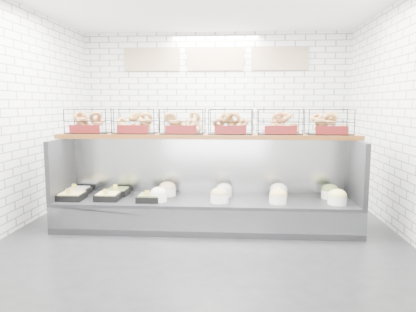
{
  "coord_description": "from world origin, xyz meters",
  "views": [
    {
      "loc": [
        0.4,
        -5.03,
        1.67
      ],
      "look_at": [
        0.02,
        0.45,
        0.96
      ],
      "focal_mm": 35.0,
      "sensor_mm": 36.0,
      "label": 1
    }
  ],
  "objects": [
    {
      "name": "bagel_shelf",
      "position": [
        -0.0,
        0.52,
        1.39
      ],
      "size": [
        4.1,
        0.5,
        0.4
      ],
      "color": "#522B11",
      "rests_on": "display_case"
    },
    {
      "name": "ground",
      "position": [
        0.0,
        0.0,
        0.0
      ],
      "size": [
        5.5,
        5.5,
        0.0
      ],
      "primitive_type": "plane",
      "color": "black",
      "rests_on": "ground"
    },
    {
      "name": "prep_counter",
      "position": [
        -0.01,
        2.43,
        0.47
      ],
      "size": [
        4.0,
        0.6,
        1.2
      ],
      "color": "#93969B",
      "rests_on": "ground"
    },
    {
      "name": "room_shell",
      "position": [
        0.0,
        0.6,
        2.06
      ],
      "size": [
        5.02,
        5.51,
        3.01
      ],
      "color": "silver",
      "rests_on": "ground"
    },
    {
      "name": "display_case",
      "position": [
        -0.0,
        0.34,
        0.33
      ],
      "size": [
        4.0,
        0.9,
        1.2
      ],
      "color": "black",
      "rests_on": "ground"
    }
  ]
}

